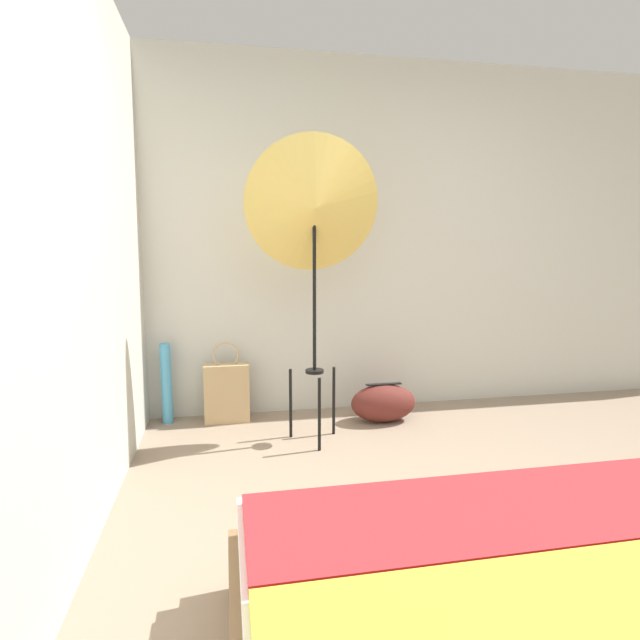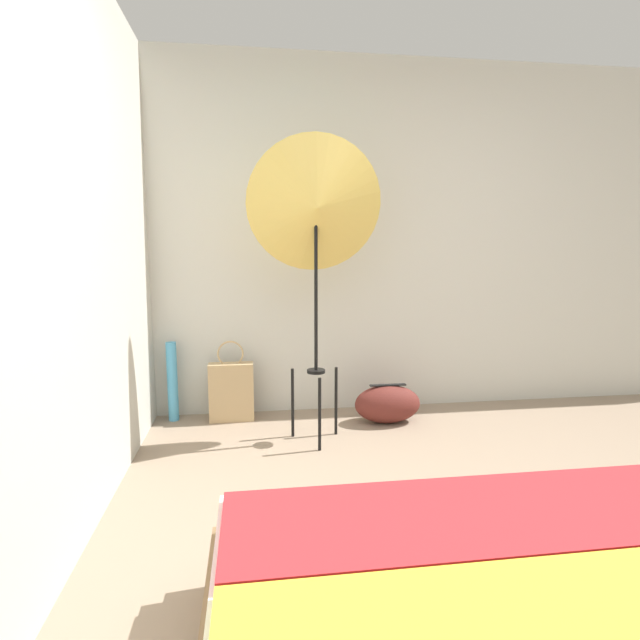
# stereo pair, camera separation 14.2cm
# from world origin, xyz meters

# --- Properties ---
(ground_plane) EXTENTS (14.00, 14.00, 0.00)m
(ground_plane) POSITION_xyz_m (0.00, 0.00, 0.00)
(ground_plane) COLOR gray
(wall_back) EXTENTS (8.00, 0.05, 2.60)m
(wall_back) POSITION_xyz_m (0.00, 2.25, 1.30)
(wall_back) COLOR beige
(wall_back) RESTS_ON ground_plane
(wall_side_left) EXTENTS (0.05, 8.00, 2.60)m
(wall_side_left) POSITION_xyz_m (-1.56, 1.00, 1.30)
(wall_side_left) COLOR beige
(wall_side_left) RESTS_ON ground_plane
(photo_umbrella) EXTENTS (0.85, 0.35, 1.92)m
(photo_umbrella) POSITION_xyz_m (-0.42, 1.61, 1.48)
(photo_umbrella) COLOR black
(photo_umbrella) RESTS_ON ground_plane
(tote_bag) EXTENTS (0.32, 0.11, 0.58)m
(tote_bag) POSITION_xyz_m (-0.98, 2.07, 0.22)
(tote_bag) COLOR tan
(tote_bag) RESTS_ON ground_plane
(duffel_bag) EXTENTS (0.47, 0.27, 0.28)m
(duffel_bag) POSITION_xyz_m (0.13, 1.87, 0.14)
(duffel_bag) COLOR #5B231E
(duffel_bag) RESTS_ON ground_plane
(paper_roll) EXTENTS (0.07, 0.07, 0.57)m
(paper_roll) POSITION_xyz_m (-1.39, 2.12, 0.29)
(paper_roll) COLOR #4CA3D1
(paper_roll) RESTS_ON ground_plane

